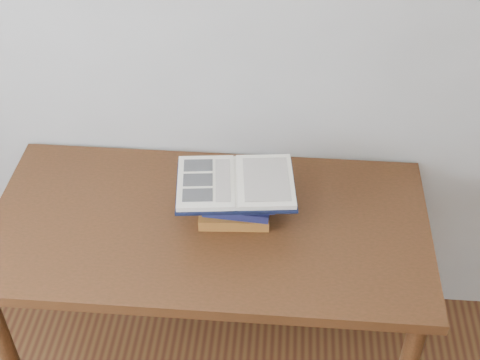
{
  "coord_description": "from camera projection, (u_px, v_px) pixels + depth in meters",
  "views": [
    {
      "loc": [
        0.15,
        -0.13,
        2.26
      ],
      "look_at": [
        0.03,
        1.35,
        0.97
      ],
      "focal_mm": 50.0,
      "sensor_mm": 36.0,
      "label": 1
    }
  ],
  "objects": [
    {
      "name": "desk",
      "position": [
        210.0,
        243.0,
        2.2
      ],
      "size": [
        1.41,
        0.71,
        0.76
      ],
      "color": "#4F2713",
      "rests_on": "ground"
    },
    {
      "name": "book_stack",
      "position": [
        236.0,
        200.0,
        2.12
      ],
      "size": [
        0.25,
        0.18,
        0.13
      ],
      "color": "#9F5D24",
      "rests_on": "desk"
    },
    {
      "name": "open_book",
      "position": [
        236.0,
        183.0,
        2.06
      ],
      "size": [
        0.39,
        0.29,
        0.03
      ],
      "rotation": [
        0.0,
        0.0,
        0.11
      ],
      "color": "black",
      "rests_on": "book_stack"
    }
  ]
}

